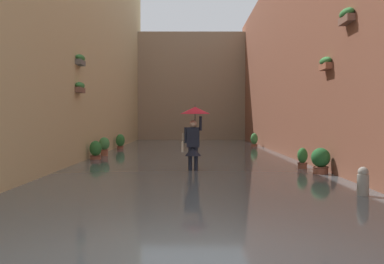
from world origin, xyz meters
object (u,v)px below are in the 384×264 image
potted_plant_far_left (302,160)px  potted_plant_mid_right (96,151)px  potted_plant_mid_left (254,141)px  potted_plant_far_right (120,142)px  potted_plant_near_right (104,146)px  potted_plant_near_left (321,162)px  person_wading (194,127)px  mooring_bollard (363,184)px

potted_plant_far_left → potted_plant_mid_right: potted_plant_mid_right is taller
potted_plant_mid_left → potted_plant_far_right: bearing=15.5°
potted_plant_near_right → potted_plant_mid_right: size_ratio=1.08×
potted_plant_near_right → potted_plant_near_left: (-7.37, 6.03, -0.06)m
potted_plant_near_left → potted_plant_mid_left: potted_plant_mid_left is taller
person_wading → potted_plant_near_right: bearing=-53.5°
person_wading → mooring_bollard: 5.79m
potted_plant_far_left → potted_plant_far_right: potted_plant_far_right is taller
potted_plant_near_right → potted_plant_near_left: 9.52m
potted_plant_far_right → mooring_bollard: (-7.20, 13.91, -0.14)m
mooring_bollard → potted_plant_far_left: bearing=-90.0°
person_wading → potted_plant_far_right: 10.13m
mooring_bollard → potted_plant_near_right: bearing=-53.3°
potted_plant_near_left → potted_plant_mid_left: (0.14, -12.32, -0.02)m
potted_plant_far_left → potted_plant_near_left: potted_plant_near_left is taller
person_wading → potted_plant_mid_left: bearing=-107.0°
person_wading → potted_plant_far_right: (3.78, -9.35, -0.94)m
person_wading → potted_plant_far_right: size_ratio=2.39×
person_wading → potted_plant_near_left: 3.86m
potted_plant_mid_left → potted_plant_far_left: bearing=89.7°
potted_plant_far_left → potted_plant_near_left: (-0.19, 1.29, 0.07)m
potted_plant_near_right → potted_plant_near_left: potted_plant_near_right is taller
person_wading → potted_plant_near_right: person_wading is taller
potted_plant_near_left → potted_plant_mid_right: bearing=-31.0°
mooring_bollard → person_wading: bearing=-53.1°
person_wading → potted_plant_near_right: (3.76, -5.07, -0.90)m
potted_plant_mid_right → potted_plant_near_right: bearing=-90.8°
potted_plant_near_left → mooring_bollard: potted_plant_near_left is taller
potted_plant_mid_right → potted_plant_mid_left: size_ratio=0.95×
potted_plant_mid_right → potted_plant_far_right: potted_plant_far_right is taller
potted_plant_near_right → mooring_bollard: (-7.18, 9.63, -0.17)m
potted_plant_near_right → potted_plant_mid_left: 9.58m
potted_plant_near_right → mooring_bollard: bearing=126.7°
potted_plant_far_left → potted_plant_far_right: 11.54m
person_wading → potted_plant_near_left: size_ratio=2.47×
potted_plant_mid_left → potted_plant_far_right: (7.25, 2.01, 0.04)m
potted_plant_near_left → potted_plant_far_right: 12.69m
person_wading → potted_plant_far_right: person_wading is taller
potted_plant_near_right → potted_plant_mid_right: (0.02, 1.59, -0.09)m
potted_plant_near_left → potted_plant_far_right: size_ratio=0.97×
person_wading → mooring_bollard: (-3.42, 4.55, -1.08)m
potted_plant_near_left → potted_plant_mid_left: size_ratio=0.98×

